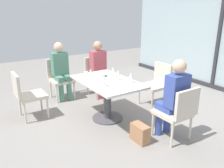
{
  "coord_description": "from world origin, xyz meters",
  "views": [
    {
      "loc": [
        3.24,
        -2.02,
        1.92
      ],
      "look_at": [
        0.0,
        0.1,
        0.65
      ],
      "focal_mm": 36.59,
      "sensor_mm": 36.0,
      "label": 1
    }
  ],
  "objects_px": {
    "chair_front_left": "(26,93)",
    "cell_phone_on_table": "(104,76)",
    "person_far_left": "(99,66)",
    "wine_glass_5": "(131,76)",
    "wine_glass_3": "(104,78)",
    "wine_glass_4": "(118,73)",
    "chair_near_window": "(157,82)",
    "chair_far_right": "(178,111)",
    "person_side_end": "(61,68)",
    "dining_table_main": "(107,91)",
    "wine_glass_2": "(103,72)",
    "person_far_right": "(173,96)",
    "wine_glass_1": "(91,72)",
    "coffee_cup": "(86,74)",
    "chair_side_end": "(60,76)",
    "wine_glass_0": "(113,70)",
    "chair_far_left": "(97,74)",
    "wine_glass_6": "(102,76)",
    "handbag_0": "(140,133)"
  },
  "relations": [
    {
      "from": "chair_front_left",
      "to": "cell_phone_on_table",
      "type": "height_order",
      "value": "chair_front_left"
    },
    {
      "from": "person_far_left",
      "to": "wine_glass_5",
      "type": "height_order",
      "value": "person_far_left"
    },
    {
      "from": "cell_phone_on_table",
      "to": "wine_glass_3",
      "type": "bearing_deg",
      "value": -42.32
    },
    {
      "from": "chair_front_left",
      "to": "wine_glass_4",
      "type": "relative_size",
      "value": 4.7
    },
    {
      "from": "chair_near_window",
      "to": "chair_front_left",
      "type": "bearing_deg",
      "value": -108.5
    },
    {
      "from": "chair_far_right",
      "to": "person_side_end",
      "type": "relative_size",
      "value": 0.69
    },
    {
      "from": "chair_front_left",
      "to": "wine_glass_5",
      "type": "height_order",
      "value": "wine_glass_5"
    },
    {
      "from": "dining_table_main",
      "to": "person_far_left",
      "type": "height_order",
      "value": "person_far_left"
    },
    {
      "from": "dining_table_main",
      "to": "wine_glass_2",
      "type": "xyz_separation_m",
      "value": [
        -0.12,
        -0.02,
        0.32
      ]
    },
    {
      "from": "person_far_right",
      "to": "chair_near_window",
      "type": "bearing_deg",
      "value": 146.14
    },
    {
      "from": "wine_glass_1",
      "to": "wine_glass_3",
      "type": "distance_m",
      "value": 0.48
    },
    {
      "from": "person_far_right",
      "to": "coffee_cup",
      "type": "xyz_separation_m",
      "value": [
        -1.54,
        -0.66,
        0.08
      ]
    },
    {
      "from": "wine_glass_1",
      "to": "wine_glass_3",
      "type": "relative_size",
      "value": 1.0
    },
    {
      "from": "chair_front_left",
      "to": "wine_glass_3",
      "type": "xyz_separation_m",
      "value": [
        1.04,
        1.01,
        0.37
      ]
    },
    {
      "from": "wine_glass_1",
      "to": "chair_side_end",
      "type": "bearing_deg",
      "value": -174.12
    },
    {
      "from": "dining_table_main",
      "to": "cell_phone_on_table",
      "type": "height_order",
      "value": "cell_phone_on_table"
    },
    {
      "from": "chair_far_right",
      "to": "wine_glass_5",
      "type": "relative_size",
      "value": 4.7
    },
    {
      "from": "chair_far_right",
      "to": "coffee_cup",
      "type": "bearing_deg",
      "value": -158.09
    },
    {
      "from": "chair_side_end",
      "to": "chair_near_window",
      "type": "height_order",
      "value": "same"
    },
    {
      "from": "wine_glass_4",
      "to": "wine_glass_5",
      "type": "height_order",
      "value": "same"
    },
    {
      "from": "chair_side_end",
      "to": "person_far_left",
      "type": "height_order",
      "value": "person_far_left"
    },
    {
      "from": "wine_glass_1",
      "to": "wine_glass_0",
      "type": "bearing_deg",
      "value": 72.57
    },
    {
      "from": "dining_table_main",
      "to": "chair_front_left",
      "type": "relative_size",
      "value": 1.55
    },
    {
      "from": "chair_far_left",
      "to": "wine_glass_1",
      "type": "xyz_separation_m",
      "value": [
        0.95,
        -0.67,
        0.37
      ]
    },
    {
      "from": "chair_far_right",
      "to": "cell_phone_on_table",
      "type": "height_order",
      "value": "chair_far_right"
    },
    {
      "from": "wine_glass_2",
      "to": "cell_phone_on_table",
      "type": "xyz_separation_m",
      "value": [
        -0.13,
        0.1,
        -0.13
      ]
    },
    {
      "from": "chair_far_right",
      "to": "coffee_cup",
      "type": "relative_size",
      "value": 9.67
    },
    {
      "from": "chair_far_right",
      "to": "chair_far_left",
      "type": "distance_m",
      "value": 2.41
    },
    {
      "from": "wine_glass_6",
      "to": "handbag_0",
      "type": "height_order",
      "value": "wine_glass_6"
    },
    {
      "from": "wine_glass_4",
      "to": "wine_glass_6",
      "type": "relative_size",
      "value": 1.0
    },
    {
      "from": "chair_far_right",
      "to": "cell_phone_on_table",
      "type": "bearing_deg",
      "value": -164.91
    },
    {
      "from": "person_far_left",
      "to": "person_side_end",
      "type": "distance_m",
      "value": 0.85
    },
    {
      "from": "dining_table_main",
      "to": "wine_glass_2",
      "type": "relative_size",
      "value": 7.28
    },
    {
      "from": "chair_side_end",
      "to": "handbag_0",
      "type": "relative_size",
      "value": 2.9
    },
    {
      "from": "wine_glass_3",
      "to": "wine_glass_4",
      "type": "relative_size",
      "value": 1.0
    },
    {
      "from": "coffee_cup",
      "to": "cell_phone_on_table",
      "type": "height_order",
      "value": "coffee_cup"
    },
    {
      "from": "chair_front_left",
      "to": "wine_glass_1",
      "type": "height_order",
      "value": "wine_glass_1"
    },
    {
      "from": "wine_glass_1",
      "to": "cell_phone_on_table",
      "type": "height_order",
      "value": "wine_glass_1"
    },
    {
      "from": "wine_glass_2",
      "to": "handbag_0",
      "type": "distance_m",
      "value": 1.27
    },
    {
      "from": "chair_far_left",
      "to": "wine_glass_4",
      "type": "xyz_separation_m",
      "value": [
        1.27,
        -0.29,
        0.37
      ]
    },
    {
      "from": "chair_near_window",
      "to": "wine_glass_6",
      "type": "distance_m",
      "value": 1.42
    },
    {
      "from": "person_far_left",
      "to": "person_side_end",
      "type": "xyz_separation_m",
      "value": [
        -0.29,
        -0.79,
        0.0
      ]
    },
    {
      "from": "wine_glass_5",
      "to": "coffee_cup",
      "type": "relative_size",
      "value": 2.06
    },
    {
      "from": "chair_near_window",
      "to": "chair_front_left",
      "type": "relative_size",
      "value": 1.0
    },
    {
      "from": "chair_side_end",
      "to": "person_far_right",
      "type": "distance_m",
      "value": 2.72
    },
    {
      "from": "dining_table_main",
      "to": "chair_near_window",
      "type": "xyz_separation_m",
      "value": [
        0.0,
        1.21,
        -0.05
      ]
    },
    {
      "from": "person_far_left",
      "to": "wine_glass_1",
      "type": "height_order",
      "value": "person_far_left"
    },
    {
      "from": "chair_far_left",
      "to": "chair_front_left",
      "type": "bearing_deg",
      "value": -76.87
    },
    {
      "from": "chair_side_end",
      "to": "wine_glass_2",
      "type": "relative_size",
      "value": 4.7
    },
    {
      "from": "wine_glass_0",
      "to": "wine_glass_1",
      "type": "xyz_separation_m",
      "value": [
        -0.12,
        -0.4,
        0.0
      ]
    }
  ]
}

